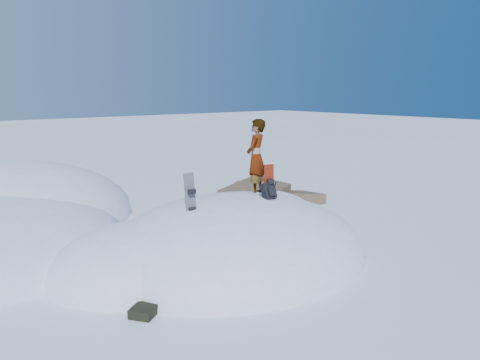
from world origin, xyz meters
TOP-DOWN VIEW (x-y plane):
  - ground at (0.00, 0.00)m, footprint 120.00×120.00m
  - snow_mound at (-0.17, 0.24)m, footprint 8.00×6.00m
  - rock_outcrop at (3.72, 3.01)m, footprint 4.68×4.41m
  - snowboard_red at (0.78, -0.38)m, footprint 0.26×0.17m
  - snowboard_dark at (-1.25, 0.03)m, footprint 0.27×0.22m
  - backpack at (0.74, -0.43)m, footprint 0.34×0.43m
  - gear_pile at (-3.14, -1.32)m, footprint 0.82×0.70m
  - person at (1.08, 0.45)m, footprint 0.87×0.78m

SIDE VIEW (x-z plane):
  - ground at x=0.00m, z-range 0.00..0.00m
  - snow_mound at x=-0.17m, z-range -1.50..1.50m
  - rock_outcrop at x=3.72m, z-range -0.82..0.85m
  - gear_pile at x=-3.14m, z-range 0.00..0.21m
  - snowboard_dark at x=-1.25m, z-range 0.87..2.25m
  - snowboard_red at x=0.78m, z-range 0.92..2.30m
  - backpack at x=0.74m, z-range 1.38..1.87m
  - person at x=1.08m, z-range 1.33..3.34m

